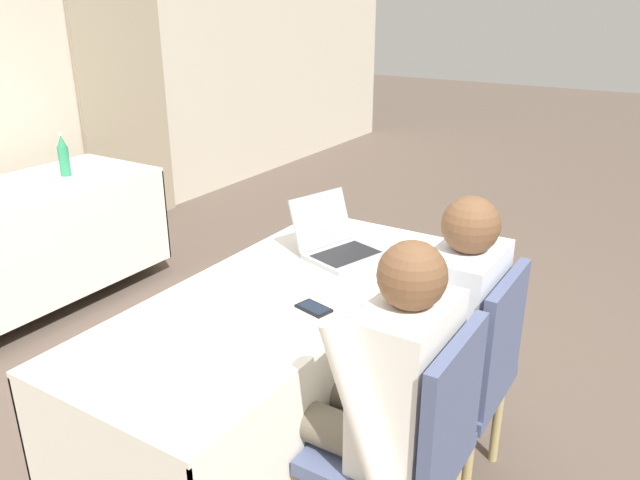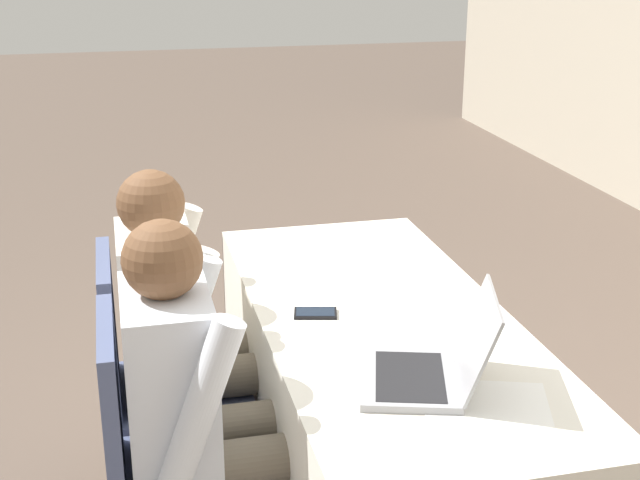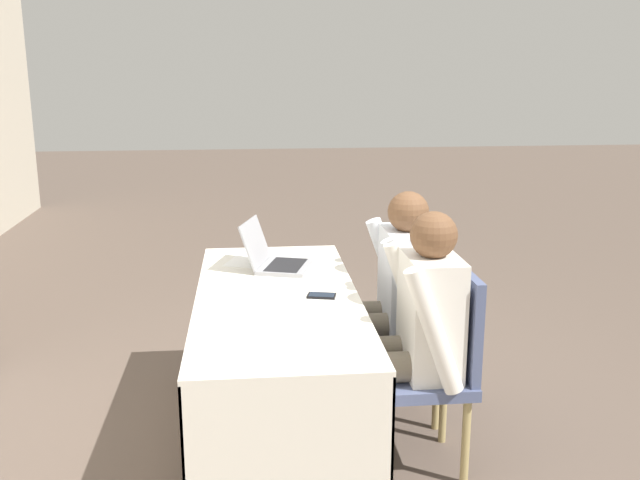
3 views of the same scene
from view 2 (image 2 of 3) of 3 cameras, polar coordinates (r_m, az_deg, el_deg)
The scene contains 9 objects.
conference_table_near at distance 2.72m, azimuth 4.00°, elevation -8.30°, with size 1.73×0.73×0.74m.
laptop at distance 2.25m, azimuth 7.03°, elevation -8.10°, with size 0.38×0.40×0.24m.
cell_phone at distance 2.63m, azimuth -0.29°, elevation -4.70°, with size 0.10×0.14×0.01m.
paper_beside_laptop at distance 2.73m, azimuth 5.67°, elevation -3.98°, with size 0.22×0.30×0.00m.
paper_centre_table at distance 2.22m, azimuth 10.59°, elevation -10.12°, with size 0.30×0.35×0.00m.
chair_near_left at distance 2.86m, azimuth -10.60°, elevation -8.57°, with size 0.44×0.44×0.90m.
chair_near_right at distance 2.45m, azimuth -9.91°, elevation -13.73°, with size 0.44×0.44×0.90m.
person_checkered_shirt at distance 2.80m, azimuth -8.69°, elevation -5.49°, with size 0.50×0.52×1.16m.
person_white_shirt at distance 2.37m, azimuth -7.62°, elevation -10.26°, with size 0.50×0.52×1.16m.
Camera 2 is at (2.29, -0.74, 1.82)m, focal length 50.00 mm.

